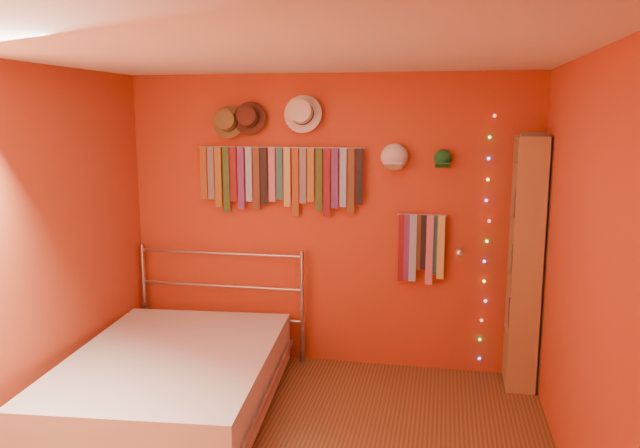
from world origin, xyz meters
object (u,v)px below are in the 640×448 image
Objects in this scene: tie_rack at (280,176)px; bed at (172,379)px; reading_lamp at (460,252)px; bookshelf at (531,263)px.

tie_rack is 1.86m from bed.
bed is (-0.55, -1.09, -1.41)m from tie_rack.
reading_lamp is 0.55m from bookshelf.
bookshelf reaches higher than reading_lamp.
tie_rack reaches higher than bed.
bed is (-2.06, -0.93, -0.85)m from reading_lamp.
reading_lamp is 0.13× the size of bed.
bookshelf is at bearing -4.30° from tie_rack.
reading_lamp is 2.41m from bed.
tie_rack is at bearing 58.56° from bed.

